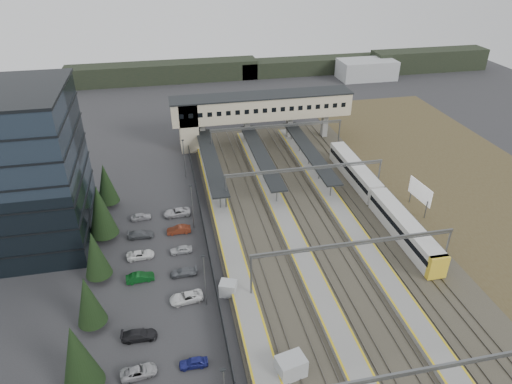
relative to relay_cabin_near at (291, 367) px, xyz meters
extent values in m
plane|color=#2B2B2D|center=(0.15, 20.78, -1.29)|extent=(220.00, 220.00, 0.00)
cube|color=black|center=(-35.85, 32.78, 2.14)|extent=(24.30, 18.30, 0.25)
cube|color=black|center=(-35.85, 32.78, 5.57)|extent=(24.30, 18.30, 0.25)
cone|color=black|center=(-21.85, 2.78, 3.81)|extent=(4.26, 4.26, 8.20)
cylinder|color=black|center=(-21.85, 11.78, -0.69)|extent=(0.44, 0.44, 1.20)
cone|color=black|center=(-21.85, 11.78, 3.11)|extent=(3.54, 3.54, 6.80)
cylinder|color=black|center=(-21.85, 20.78, -0.69)|extent=(0.44, 0.44, 1.20)
cone|color=black|center=(-21.85, 20.78, 3.21)|extent=(3.64, 3.64, 7.00)
cylinder|color=black|center=(-21.85, 30.78, -0.69)|extent=(0.44, 0.44, 1.20)
cone|color=black|center=(-21.85, 30.78, 3.96)|extent=(4.42, 4.42, 8.50)
cylinder|color=black|center=(-21.85, 40.78, -0.69)|extent=(0.44, 0.44, 1.20)
cone|color=black|center=(-21.85, 40.78, 3.31)|extent=(3.74, 3.74, 7.20)
imported|color=#A9A9AD|center=(-16.35, 3.38, -0.74)|extent=(4.16, 2.24, 1.11)
imported|color=black|center=(-16.35, 8.68, -0.68)|extent=(4.28, 1.88, 1.22)
imported|color=#0B4517|center=(-16.35, 19.28, -0.65)|extent=(3.97, 1.65, 1.28)
imported|color=white|center=(-16.35, 24.58, -0.73)|extent=(4.12, 2.01, 1.13)
imported|color=#515559|center=(-16.35, 29.88, -0.69)|extent=(4.21, 1.88, 1.20)
imported|color=#A7A6AB|center=(-16.35, 35.18, -0.71)|extent=(3.48, 1.61, 1.15)
imported|color=navy|center=(-10.35, 3.38, -0.74)|extent=(3.29, 1.39, 1.11)
imported|color=white|center=(-10.35, 13.98, -0.68)|extent=(4.58, 2.44, 1.22)
imported|color=#5B5F64|center=(-10.35, 19.28, -0.74)|extent=(3.83, 1.60, 1.11)
imported|color=#B7B8BC|center=(-10.35, 24.58, -0.72)|extent=(3.40, 1.46, 1.14)
imported|color=maroon|center=(-10.35, 29.88, -0.66)|extent=(3.84, 1.34, 1.27)
imported|color=silver|center=(-10.35, 35.18, -0.65)|extent=(4.65, 2.26, 1.27)
cube|color=black|center=(-7.85, -4.22, 6.71)|extent=(0.50, 0.25, 0.15)
cylinder|color=slate|center=(-7.85, 12.78, 2.71)|extent=(0.16, 0.16, 8.00)
cube|color=black|center=(-7.85, 12.78, 6.71)|extent=(0.50, 0.25, 0.15)
cylinder|color=slate|center=(-7.85, 30.78, 2.71)|extent=(0.16, 0.16, 8.00)
cube|color=black|center=(-7.85, 30.78, 6.71)|extent=(0.50, 0.25, 0.15)
cylinder|color=slate|center=(-7.85, 48.78, 2.71)|extent=(0.16, 0.16, 8.00)
cube|color=black|center=(-7.85, 48.78, 6.71)|extent=(0.50, 0.25, 0.15)
cube|color=#26282B|center=(-6.35, 25.78, -0.29)|extent=(0.08, 90.00, 2.00)
cube|color=#A9ADAF|center=(0.00, 0.00, 0.00)|extent=(3.50, 2.87, 2.58)
cube|color=#A9ADAF|center=(-4.72, 14.12, -0.29)|extent=(2.71, 2.50, 2.01)
cube|color=#3E3A2F|center=(12.15, 25.78, -1.19)|extent=(34.00, 90.00, 0.20)
cube|color=#59544C|center=(-0.57, 25.78, -1.01)|extent=(0.08, 90.00, 0.14)
cube|color=#59544C|center=(0.87, 25.78, -1.01)|extent=(0.08, 90.00, 0.14)
cube|color=#59544C|center=(3.43, 25.78, -1.01)|extent=(0.08, 90.00, 0.14)
cube|color=#59544C|center=(4.87, 25.78, -1.01)|extent=(0.08, 90.00, 0.14)
cube|color=#59544C|center=(9.43, 25.78, -1.01)|extent=(0.08, 90.00, 0.14)
cube|color=#59544C|center=(10.87, 25.78, -1.01)|extent=(0.08, 90.00, 0.14)
cube|color=#59544C|center=(13.43, 25.78, -1.01)|extent=(0.08, 90.00, 0.14)
cube|color=#59544C|center=(14.87, 25.78, -1.01)|extent=(0.08, 90.00, 0.14)
cube|color=#59544C|center=(19.43, 25.78, -1.01)|extent=(0.08, 90.00, 0.14)
cube|color=#59544C|center=(20.87, 25.78, -1.01)|extent=(0.08, 90.00, 0.14)
cube|color=#59544C|center=(23.43, 25.78, -1.01)|extent=(0.08, 90.00, 0.14)
cube|color=#59544C|center=(24.87, 25.78, -1.01)|extent=(0.08, 90.00, 0.14)
cube|color=gray|center=(-2.85, 25.78, -0.84)|extent=(3.20, 82.00, 0.90)
cube|color=gold|center=(-4.30, 25.78, -0.38)|extent=(0.25, 82.00, 0.02)
cube|color=gold|center=(-1.40, 25.78, -0.38)|extent=(0.25, 82.00, 0.02)
cube|color=gray|center=(7.15, 25.78, -0.84)|extent=(3.20, 82.00, 0.90)
cube|color=gold|center=(5.70, 25.78, -0.38)|extent=(0.25, 82.00, 0.02)
cube|color=gold|center=(8.60, 25.78, -0.38)|extent=(0.25, 82.00, 0.02)
cube|color=gray|center=(17.15, 25.78, -0.84)|extent=(3.20, 82.00, 0.90)
cube|color=gold|center=(15.70, 25.78, -0.38)|extent=(0.25, 82.00, 0.02)
cube|color=gold|center=(18.60, 25.78, -0.38)|extent=(0.25, 82.00, 0.02)
cube|color=black|center=(-2.85, 47.78, 2.71)|extent=(3.00, 30.00, 0.25)
cube|color=slate|center=(-2.85, 47.78, 2.56)|extent=(3.10, 30.00, 0.12)
cylinder|color=slate|center=(-2.85, 34.78, 1.11)|extent=(0.20, 0.20, 3.10)
cylinder|color=slate|center=(-2.85, 41.28, 1.11)|extent=(0.20, 0.20, 3.10)
cylinder|color=slate|center=(-2.85, 47.78, 1.11)|extent=(0.20, 0.20, 3.10)
cylinder|color=slate|center=(-2.85, 54.28, 1.11)|extent=(0.20, 0.20, 3.10)
cylinder|color=slate|center=(-2.85, 60.78, 1.11)|extent=(0.20, 0.20, 3.10)
cube|color=black|center=(7.15, 47.78, 2.71)|extent=(3.00, 30.00, 0.25)
cube|color=slate|center=(7.15, 47.78, 2.56)|extent=(3.10, 30.00, 0.12)
cylinder|color=slate|center=(7.15, 34.78, 1.11)|extent=(0.20, 0.20, 3.10)
cylinder|color=slate|center=(7.15, 41.28, 1.11)|extent=(0.20, 0.20, 3.10)
cylinder|color=slate|center=(7.15, 47.78, 1.11)|extent=(0.20, 0.20, 3.10)
cylinder|color=slate|center=(7.15, 54.28, 1.11)|extent=(0.20, 0.20, 3.10)
cylinder|color=slate|center=(7.15, 60.78, 1.11)|extent=(0.20, 0.20, 3.10)
cube|color=black|center=(17.15, 47.78, 2.71)|extent=(3.00, 30.00, 0.25)
cube|color=slate|center=(17.15, 47.78, 2.56)|extent=(3.10, 30.00, 0.12)
cylinder|color=slate|center=(17.15, 34.78, 1.11)|extent=(0.20, 0.20, 3.10)
cylinder|color=slate|center=(17.15, 41.28, 1.11)|extent=(0.20, 0.20, 3.10)
cylinder|color=slate|center=(17.15, 47.78, 1.11)|extent=(0.20, 0.20, 3.10)
cylinder|color=slate|center=(17.15, 54.28, 1.11)|extent=(0.20, 0.20, 3.10)
cylinder|color=slate|center=(17.15, 60.78, 1.11)|extent=(0.20, 0.20, 3.10)
cube|color=#C2B993|center=(10.65, 62.78, 7.21)|extent=(40.00, 6.00, 5.00)
cube|color=black|center=(10.65, 62.78, 9.76)|extent=(40.40, 6.40, 0.30)
cube|color=#C2B993|center=(-5.85, 62.78, 4.21)|extent=(4.00, 6.00, 11.00)
cube|color=black|center=(-7.35, 59.76, 7.31)|extent=(1.00, 0.06, 1.00)
cube|color=black|center=(-5.35, 59.76, 7.31)|extent=(1.00, 0.06, 1.00)
cube|color=black|center=(-3.35, 59.76, 7.31)|extent=(1.00, 0.06, 1.00)
cube|color=black|center=(-1.35, 59.76, 7.31)|extent=(1.00, 0.06, 1.00)
cube|color=black|center=(0.65, 59.76, 7.31)|extent=(1.00, 0.06, 1.00)
cube|color=black|center=(2.65, 59.76, 7.31)|extent=(1.00, 0.06, 1.00)
cube|color=black|center=(4.65, 59.76, 7.31)|extent=(1.00, 0.06, 1.00)
cube|color=black|center=(6.65, 59.76, 7.31)|extent=(1.00, 0.06, 1.00)
cube|color=black|center=(8.65, 59.76, 7.31)|extent=(1.00, 0.06, 1.00)
cube|color=black|center=(10.65, 59.76, 7.31)|extent=(1.00, 0.06, 1.00)
cube|color=black|center=(12.65, 59.76, 7.31)|extent=(1.00, 0.06, 1.00)
cube|color=black|center=(14.65, 59.76, 7.31)|extent=(1.00, 0.06, 1.00)
cube|color=black|center=(16.65, 59.76, 7.31)|extent=(1.00, 0.06, 1.00)
cube|color=black|center=(18.65, 59.76, 7.31)|extent=(1.00, 0.06, 1.00)
cube|color=black|center=(20.65, 59.76, 7.31)|extent=(1.00, 0.06, 1.00)
cube|color=black|center=(22.65, 59.76, 7.31)|extent=(1.00, 0.06, 1.00)
cube|color=black|center=(24.65, 59.76, 7.31)|extent=(1.00, 0.06, 1.00)
cube|color=black|center=(26.65, 59.76, 7.31)|extent=(1.00, 0.06, 1.00)
cube|color=black|center=(28.65, 59.76, 7.31)|extent=(1.00, 0.06, 1.00)
cube|color=gray|center=(-4.35, 62.78, 1.71)|extent=(1.20, 1.60, 6.00)
cube|color=gray|center=(-2.85, 62.78, 1.71)|extent=(1.20, 1.60, 6.00)
cube|color=gray|center=(7.15, 62.78, 1.71)|extent=(1.20, 1.60, 6.00)
cube|color=gray|center=(17.15, 62.78, 1.71)|extent=(1.20, 1.60, 6.00)
cube|color=gray|center=(25.65, 62.78, 1.71)|extent=(1.20, 1.60, 6.00)
cube|color=slate|center=(12.15, -7.22, 5.71)|extent=(28.40, 0.25, 0.35)
cube|color=slate|center=(12.15, -7.22, 5.31)|extent=(28.40, 0.12, 0.12)
cylinder|color=slate|center=(-1.85, 12.78, 2.21)|extent=(0.28, 0.28, 7.00)
cylinder|color=slate|center=(26.15, 12.78, 2.21)|extent=(0.28, 0.28, 7.00)
cube|color=slate|center=(12.15, 12.78, 5.71)|extent=(28.40, 0.25, 0.35)
cube|color=slate|center=(12.15, 12.78, 5.31)|extent=(28.40, 0.12, 0.12)
cylinder|color=slate|center=(-1.85, 34.78, 2.21)|extent=(0.28, 0.28, 7.00)
cylinder|color=slate|center=(26.15, 34.78, 2.21)|extent=(0.28, 0.28, 7.00)
cube|color=slate|center=(12.15, 34.78, 5.71)|extent=(28.40, 0.25, 0.35)
cube|color=slate|center=(12.15, 34.78, 5.31)|extent=(28.40, 0.12, 0.12)
cylinder|color=slate|center=(-1.85, 54.78, 2.21)|extent=(0.28, 0.28, 7.00)
cylinder|color=slate|center=(26.15, 54.78, 2.21)|extent=(0.28, 0.28, 7.00)
cube|color=slate|center=(12.15, 54.78, 5.71)|extent=(28.40, 0.25, 0.35)
cube|color=slate|center=(12.15, 54.78, 5.31)|extent=(28.40, 0.12, 0.12)
cube|color=silver|center=(24.15, 20.82, 0.82)|extent=(2.81, 19.48, 3.61)
cube|color=black|center=(24.15, 20.82, 1.22)|extent=(2.87, 18.88, 0.90)
cube|color=slate|center=(24.15, 20.82, -0.74)|extent=(2.41, 18.08, 0.50)
cube|color=silver|center=(24.15, 40.90, 0.82)|extent=(2.81, 19.48, 3.61)
cube|color=black|center=(24.15, 40.90, 1.22)|extent=(2.87, 18.88, 0.90)
cube|color=slate|center=(24.15, 40.90, -0.74)|extent=(2.41, 18.08, 0.50)
cube|color=yellow|center=(24.15, 11.18, 0.82)|extent=(2.83, 0.90, 3.61)
cylinder|color=slate|center=(30.79, 25.70, 0.36)|extent=(0.20, 0.20, 3.30)
cylinder|color=slate|center=(30.79, 30.89, 0.36)|extent=(0.20, 0.20, 3.30)
cube|color=white|center=(30.79, 28.30, 2.46)|extent=(0.71, 6.18, 3.10)
cube|color=#483B20|center=(45.15, 25.78, -1.26)|extent=(34.00, 120.00, 0.06)
cube|color=black|center=(-9.85, 115.78, 1.71)|extent=(60.00, 8.00, 6.00)
cube|color=black|center=(40.15, 115.78, 1.21)|extent=(50.00, 8.00, 5.00)
cube|color=black|center=(80.15, 110.78, 2.21)|extent=(40.00, 8.00, 7.00)
cube|color=black|center=(-54.85, 112.78, 1.21)|extent=(30.00, 8.00, 5.00)
cube|color=#A9ADAF|center=(55.15, 105.78, 1.71)|extent=(18.00, 10.00, 6.00)
camera|label=1|loc=(-10.60, -31.94, 41.43)|focal=32.00mm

